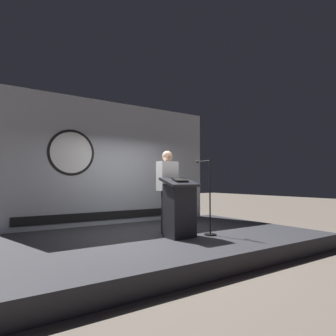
% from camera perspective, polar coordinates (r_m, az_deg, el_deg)
% --- Properties ---
extents(ground_plane, '(40.00, 40.00, 0.00)m').
position_cam_1_polar(ground_plane, '(5.99, -2.50, -15.80)').
color(ground_plane, '#6B6056').
extents(stage_platform, '(6.40, 4.00, 0.30)m').
position_cam_1_polar(stage_platform, '(5.96, -2.50, -14.40)').
color(stage_platform, '#333338').
rests_on(stage_platform, ground).
extents(banner_display, '(5.36, 0.12, 3.07)m').
position_cam_1_polar(banner_display, '(7.48, -10.00, 0.93)').
color(banner_display, '#B2B7C1').
rests_on(banner_display, stage_platform).
extents(podium, '(0.64, 0.50, 1.14)m').
position_cam_1_polar(podium, '(5.58, 2.31, -7.92)').
color(podium, '#26262B').
rests_on(podium, stage_platform).
extents(speaker_person, '(0.40, 0.26, 1.69)m').
position_cam_1_polar(speaker_person, '(5.97, -0.14, -4.55)').
color(speaker_person, black).
rests_on(speaker_person, stage_platform).
extents(microphone_stand, '(0.24, 0.54, 1.53)m').
position_cam_1_polar(microphone_stand, '(5.90, 7.94, -7.70)').
color(microphone_stand, black).
rests_on(microphone_stand, stage_platform).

